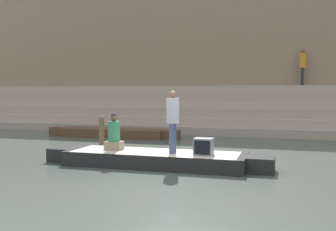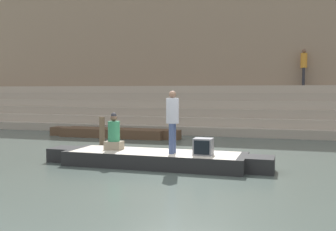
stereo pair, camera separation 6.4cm
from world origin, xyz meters
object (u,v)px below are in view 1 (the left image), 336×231
object	(u,v)px
moored_boat_shore	(113,132)
person_rowing	(114,135)
mooring_post	(102,132)
person_standing	(173,117)
tv_set	(204,147)
person_on_steps	(303,64)
rowboat_main	(155,158)

from	to	relation	value
moored_boat_shore	person_rowing	bearing A→B (deg)	-59.33
person_rowing	mooring_post	size ratio (longest dim) A/B	0.96
moored_boat_shore	mooring_post	size ratio (longest dim) A/B	5.61
person_standing	mooring_post	bearing A→B (deg)	152.62
person_rowing	tv_set	distance (m)	2.58
person_standing	moored_boat_shore	bearing A→B (deg)	140.81
person_on_steps	mooring_post	bearing A→B (deg)	44.78
mooring_post	person_on_steps	bearing A→B (deg)	46.98
mooring_post	tv_set	bearing A→B (deg)	-35.61
tv_set	moored_boat_shore	size ratio (longest dim) A/B	0.08
person_rowing	tv_set	bearing A→B (deg)	6.03
person_standing	person_on_steps	world-z (taller)	person_on_steps
rowboat_main	mooring_post	size ratio (longest dim) A/B	5.82
tv_set	mooring_post	distance (m)	5.44
person_standing	moored_boat_shore	world-z (taller)	person_standing
rowboat_main	tv_set	xyz separation A→B (m)	(1.35, -0.14, 0.39)
tv_set	mooring_post	bearing A→B (deg)	152.77
rowboat_main	person_rowing	world-z (taller)	person_rowing
rowboat_main	tv_set	size ratio (longest dim) A/B	13.06
tv_set	moored_boat_shore	xyz separation A→B (m)	(-5.21, 5.83, -0.40)
tv_set	person_on_steps	distance (m)	11.51
person_standing	mooring_post	size ratio (longest dim) A/B	1.53
moored_boat_shore	person_on_steps	xyz separation A→B (m)	(7.95, 5.01, 3.12)
person_standing	person_rowing	xyz separation A→B (m)	(-1.74, 0.16, -0.53)
rowboat_main	moored_boat_shore	world-z (taller)	rowboat_main
person_rowing	moored_boat_shore	world-z (taller)	person_rowing
person_rowing	moored_boat_shore	xyz separation A→B (m)	(-2.65, 5.63, -0.59)
mooring_post	moored_boat_shore	bearing A→B (deg)	106.56
person_rowing	person_on_steps	bearing A→B (deg)	73.84
person_standing	person_on_steps	size ratio (longest dim) A/B	0.91
person_standing	tv_set	world-z (taller)	person_standing
tv_set	moored_boat_shore	distance (m)	7.83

